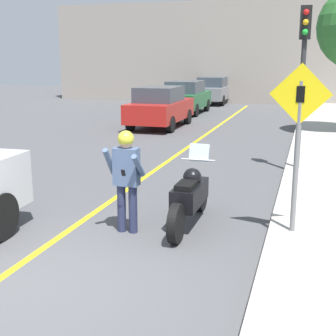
{
  "coord_description": "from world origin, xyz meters",
  "views": [
    {
      "loc": [
        3.12,
        -4.65,
        2.78
      ],
      "look_at": [
        0.81,
        2.93,
        0.93
      ],
      "focal_mm": 50.0,
      "sensor_mm": 36.0,
      "label": 1
    }
  ],
  "objects_px": {
    "traffic_light": "(303,58)",
    "parked_car_grey": "(213,90)",
    "motorcycle": "(190,196)",
    "crossing_sign": "(298,133)",
    "person_biker": "(126,171)",
    "parked_car_red": "(160,107)",
    "parked_car_green": "(186,97)"
  },
  "relations": [
    {
      "from": "person_biker",
      "to": "parked_car_grey",
      "type": "height_order",
      "value": "person_biker"
    },
    {
      "from": "crossing_sign",
      "to": "parked_car_red",
      "type": "distance_m",
      "value": 12.68
    },
    {
      "from": "motorcycle",
      "to": "crossing_sign",
      "type": "bearing_deg",
      "value": -6.6
    },
    {
      "from": "motorcycle",
      "to": "parked_car_red",
      "type": "relative_size",
      "value": 0.55
    },
    {
      "from": "motorcycle",
      "to": "parked_car_green",
      "type": "relative_size",
      "value": 0.55
    },
    {
      "from": "person_biker",
      "to": "motorcycle",
      "type": "bearing_deg",
      "value": 35.23
    },
    {
      "from": "parked_car_grey",
      "to": "parked_car_green",
      "type": "bearing_deg",
      "value": -92.69
    },
    {
      "from": "parked_car_grey",
      "to": "person_biker",
      "type": "bearing_deg",
      "value": -81.9
    },
    {
      "from": "parked_car_green",
      "to": "parked_car_grey",
      "type": "distance_m",
      "value": 5.76
    },
    {
      "from": "person_biker",
      "to": "parked_car_red",
      "type": "height_order",
      "value": "person_biker"
    },
    {
      "from": "person_biker",
      "to": "crossing_sign",
      "type": "xyz_separation_m",
      "value": [
        2.6,
        0.43,
        0.68
      ]
    },
    {
      "from": "person_biker",
      "to": "traffic_light",
      "type": "xyz_separation_m",
      "value": [
        2.51,
        5.06,
        1.79
      ]
    },
    {
      "from": "traffic_light",
      "to": "crossing_sign",
      "type": "bearing_deg",
      "value": -88.88
    },
    {
      "from": "crossing_sign",
      "to": "parked_car_grey",
      "type": "height_order",
      "value": "crossing_sign"
    },
    {
      "from": "crossing_sign",
      "to": "parked_car_green",
      "type": "bearing_deg",
      "value": 110.32
    },
    {
      "from": "motorcycle",
      "to": "parked_car_green",
      "type": "height_order",
      "value": "parked_car_green"
    },
    {
      "from": "parked_car_red",
      "to": "parked_car_grey",
      "type": "xyz_separation_m",
      "value": [
        -0.02,
        10.98,
        0.0
      ]
    },
    {
      "from": "motorcycle",
      "to": "parked_car_red",
      "type": "height_order",
      "value": "parked_car_red"
    },
    {
      "from": "parked_car_red",
      "to": "parked_car_green",
      "type": "relative_size",
      "value": 1.0
    },
    {
      "from": "parked_car_red",
      "to": "crossing_sign",
      "type": "bearing_deg",
      "value": -62.66
    },
    {
      "from": "traffic_light",
      "to": "parked_car_green",
      "type": "distance_m",
      "value": 13.42
    },
    {
      "from": "traffic_light",
      "to": "parked_car_red",
      "type": "relative_size",
      "value": 0.91
    },
    {
      "from": "crossing_sign",
      "to": "parked_car_red",
      "type": "relative_size",
      "value": 0.61
    },
    {
      "from": "parked_car_red",
      "to": "traffic_light",
      "type": "bearing_deg",
      "value": -49.15
    },
    {
      "from": "parked_car_red",
      "to": "motorcycle",
      "type": "bearing_deg",
      "value": -69.62
    },
    {
      "from": "motorcycle",
      "to": "crossing_sign",
      "type": "distance_m",
      "value": 2.1
    },
    {
      "from": "person_biker",
      "to": "parked_car_grey",
      "type": "xyz_separation_m",
      "value": [
        -3.22,
        22.65,
        -0.17
      ]
    },
    {
      "from": "motorcycle",
      "to": "parked_car_grey",
      "type": "relative_size",
      "value": 0.55
    },
    {
      "from": "motorcycle",
      "to": "parked_car_green",
      "type": "distance_m",
      "value": 16.85
    },
    {
      "from": "traffic_light",
      "to": "motorcycle",
      "type": "bearing_deg",
      "value": -110.1
    },
    {
      "from": "traffic_light",
      "to": "parked_car_grey",
      "type": "bearing_deg",
      "value": 108.06
    },
    {
      "from": "motorcycle",
      "to": "traffic_light",
      "type": "xyz_separation_m",
      "value": [
        1.62,
        4.42,
        2.31
      ]
    }
  ]
}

